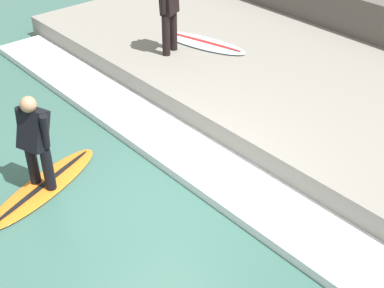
# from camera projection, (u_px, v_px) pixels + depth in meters

# --- Properties ---
(ground_plane) EXTENTS (28.00, 28.00, 0.00)m
(ground_plane) POSITION_uv_depth(u_px,v_px,m) (157.00, 203.00, 7.30)
(ground_plane) COLOR #386056
(concrete_ledge) EXTENTS (4.40, 12.95, 0.46)m
(concrete_ledge) POSITION_uv_depth(u_px,v_px,m) (327.00, 101.00, 9.22)
(concrete_ledge) COLOR gray
(concrete_ledge) RESTS_ON ground_plane
(wave_foam_crest) EXTENTS (1.01, 12.30, 0.13)m
(wave_foam_crest) POSITION_uv_depth(u_px,v_px,m) (212.00, 170.00, 7.83)
(wave_foam_crest) COLOR silver
(wave_foam_crest) RESTS_ON ground_plane
(surfboard_riding) EXTENTS (2.16, 1.21, 0.07)m
(surfboard_riding) POSITION_uv_depth(u_px,v_px,m) (44.00, 186.00, 7.57)
(surfboard_riding) COLOR orange
(surfboard_riding) RESTS_ON ground_plane
(surfer_riding) EXTENTS (0.48, 0.57, 1.41)m
(surfer_riding) POSITION_uv_depth(u_px,v_px,m) (35.00, 138.00, 7.12)
(surfer_riding) COLOR black
(surfer_riding) RESTS_ON surfboard_riding
(surfer_waiting_near) EXTENTS (0.50, 0.36, 1.55)m
(surfer_waiting_near) POSITION_uv_depth(u_px,v_px,m) (169.00, 8.00, 9.85)
(surfer_waiting_near) COLOR black
(surfer_waiting_near) RESTS_ON concrete_ledge
(surfboard_waiting_near) EXTENTS (1.04, 2.01, 0.07)m
(surfboard_waiting_near) POSITION_uv_depth(u_px,v_px,m) (203.00, 43.00, 10.64)
(surfboard_waiting_near) COLOR silver
(surfboard_waiting_near) RESTS_ON concrete_ledge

